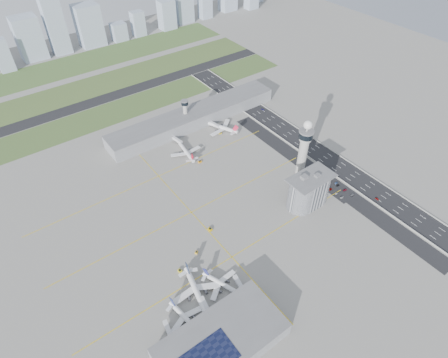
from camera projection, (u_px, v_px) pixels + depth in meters
ground at (247, 213)px, 333.84m from camera, size 1000.00×1000.00×0.00m
grass_strip_0 at (119, 110)px, 458.86m from camera, size 480.00×50.00×0.08m
grass_strip_1 at (96, 86)px, 503.45m from camera, size 480.00×60.00×0.08m
grass_strip_2 at (75, 65)px, 551.02m from camera, size 480.00×70.00×0.08m
runway at (107, 98)px, 480.84m from camera, size 480.00×22.00×0.10m
highway at (334, 164)px, 384.03m from camera, size 28.00×500.00×0.10m
barrier_left at (325, 168)px, 377.54m from camera, size 0.60×500.00×1.20m
barrier_right at (343, 158)px, 389.77m from camera, size 0.60×500.00×1.20m
landside_road at (325, 179)px, 367.17m from camera, size 18.00×260.00×0.08m
parking_lot at (333, 186)px, 359.15m from camera, size 20.00×44.00×0.10m
taxiway_line_h_0 at (232, 257)px, 298.53m from camera, size 260.00×0.60×0.01m
taxiway_line_h_1 at (191, 212)px, 334.20m from camera, size 260.00×0.60×0.01m
taxiway_line_h_2 at (159, 176)px, 369.88m from camera, size 260.00×0.60×0.01m
taxiway_line_v at (191, 212)px, 334.20m from camera, size 0.60×260.00×0.01m
control_tower at (304, 148)px, 346.38m from camera, size 14.00×14.00×64.50m
secondary_tower at (185, 111)px, 423.43m from camera, size 8.60×8.60×31.90m
admin_building at (309, 190)px, 333.13m from camera, size 42.00×24.00×33.50m
terminal_pier at (194, 117)px, 433.97m from camera, size 210.00×32.00×15.80m
near_terminal at (221, 341)px, 242.27m from camera, size 84.00×42.00×13.00m
airplane_near_a at (187, 318)px, 255.29m from camera, size 35.10×39.67×10.03m
airplane_near_b at (197, 290)px, 269.66m from camera, size 45.85×50.94×12.35m
airplane_near_c at (223, 283)px, 275.59m from camera, size 40.55×43.62×9.88m
airplane_far_a at (185, 149)px, 392.88m from camera, size 39.40×44.49×11.21m
airplane_far_b at (220, 125)px, 424.76m from camera, size 52.66×56.07×12.47m
jet_bridge_near_0 at (172, 340)px, 246.30m from camera, size 5.39×14.31×5.70m
jet_bridge_near_1 at (210, 315)px, 259.40m from camera, size 5.39×14.31×5.70m
jet_bridge_near_2 at (243, 292)px, 272.50m from camera, size 5.39×14.31×5.70m
jet_bridge_far_0 at (173, 139)px, 411.27m from camera, size 5.39×14.31×5.70m
jet_bridge_far_1 at (211, 123)px, 433.11m from camera, size 5.39×14.31×5.70m
tug_0 at (180, 271)px, 287.95m from camera, size 2.63×3.58×1.96m
tug_1 at (215, 291)px, 275.35m from camera, size 3.95×3.99×1.94m
tug_2 at (196, 252)px, 301.00m from camera, size 3.50×3.36×1.68m
tug_3 at (210, 229)px, 318.51m from camera, size 2.73×3.76×2.08m
tug_4 at (200, 162)px, 384.85m from camera, size 3.58×2.60×1.99m
tug_5 at (220, 133)px, 422.21m from camera, size 3.20×2.32×1.77m
car_lot_0 at (342, 197)px, 347.07m from camera, size 3.88×1.91×1.27m
car_lot_1 at (337, 193)px, 351.16m from camera, size 3.44×1.56×1.09m
car_lot_2 at (330, 189)px, 355.17m from camera, size 4.64×2.46×1.24m
car_lot_3 at (329, 188)px, 356.90m from camera, size 3.78×1.64×1.08m
car_lot_4 at (321, 182)px, 362.44m from camera, size 3.42×1.52×1.14m
car_lot_5 at (316, 179)px, 365.94m from camera, size 3.68×1.50×1.19m
car_lot_6 at (352, 195)px, 349.68m from camera, size 4.29×2.46×1.13m
car_lot_7 at (345, 190)px, 354.54m from camera, size 4.45×2.34×1.23m
car_lot_8 at (338, 185)px, 359.12m from camera, size 3.70×1.94×1.20m
car_lot_9 at (336, 183)px, 361.66m from camera, size 3.30×1.19×1.08m
car_lot_10 at (330, 179)px, 365.40m from camera, size 4.82×2.52×1.30m
car_lot_11 at (324, 174)px, 371.43m from camera, size 4.22×1.86×1.20m
car_hw_0 at (377, 199)px, 345.83m from camera, size 1.57×3.64×1.22m
car_hw_1 at (305, 144)px, 407.79m from camera, size 1.40×3.53×1.14m
car_hw_2 at (263, 109)px, 459.45m from camera, size 2.68×4.62×1.21m
car_hw_4 at (226, 94)px, 487.24m from camera, size 1.57×3.54×1.18m
skyline_bldg_6 at (3, 55)px, 522.22m from camera, size 20.04×16.03×45.20m
skyline_bldg_7 at (29, 38)px, 546.98m from camera, size 35.76×28.61×61.22m
skyline_bldg_8 at (55, 25)px, 553.81m from camera, size 26.33×21.06×83.39m
skyline_bldg_9 at (89, 25)px, 583.14m from camera, size 36.96×29.57×62.11m
skyline_bldg_10 at (119, 32)px, 608.38m from camera, size 23.01×18.41×27.75m
skyline_bldg_11 at (138, 24)px, 619.68m from camera, size 20.22×16.18×38.97m
skyline_bldg_12 at (167, 15)px, 639.32m from camera, size 26.14×20.92×46.89m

